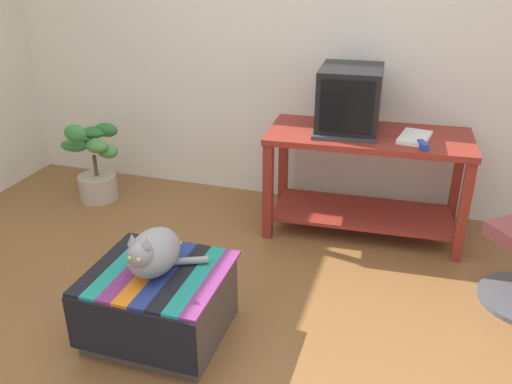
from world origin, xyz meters
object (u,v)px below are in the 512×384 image
at_px(desk, 366,166).
at_px(cat, 153,253).
at_px(book, 415,137).
at_px(ottoman_with_blanket, 160,303).
at_px(keyboard, 344,136).
at_px(tv_monitor, 350,100).
at_px(potted_plant, 95,165).
at_px(stapler, 423,145).

distance_m(desk, cat, 1.64).
bearing_deg(book, ottoman_with_blanket, -119.69).
distance_m(keyboard, book, 0.44).
distance_m(desk, keyboard, 0.31).
height_order(desk, ottoman_with_blanket, desk).
height_order(tv_monitor, keyboard, tv_monitor).
xyz_separation_m(potted_plant, stapler, (2.36, -0.08, 0.44)).
relative_size(desk, ottoman_with_blanket, 2.03).
relative_size(keyboard, book, 1.41).
xyz_separation_m(tv_monitor, book, (0.43, -0.06, -0.19)).
bearing_deg(tv_monitor, stapler, -27.82).
xyz_separation_m(book, ottoman_with_blanket, (-1.11, -1.37, -0.53)).
distance_m(tv_monitor, keyboard, 0.26).
xyz_separation_m(keyboard, potted_plant, (-1.88, 0.04, -0.43)).
height_order(cat, stapler, stapler).
relative_size(desk, potted_plant, 2.06).
xyz_separation_m(tv_monitor, keyboard, (0.00, -0.18, -0.19)).
distance_m(book, potted_plant, 2.35).
relative_size(tv_monitor, ottoman_with_blanket, 0.74).
height_order(desk, keyboard, keyboard).
relative_size(ottoman_with_blanket, cat, 1.86).
xyz_separation_m(tv_monitor, potted_plant, (-1.88, -0.14, -0.62)).
relative_size(tv_monitor, stapler, 4.40).
distance_m(cat, stapler, 1.71).
bearing_deg(keyboard, book, 7.42).
distance_m(ottoman_with_blanket, potted_plant, 1.77).
xyz_separation_m(desk, keyboard, (-0.14, -0.14, 0.24)).
distance_m(book, ottoman_with_blanket, 1.85).
distance_m(desk, book, 0.37).
bearing_deg(tv_monitor, potted_plant, -178.95).
bearing_deg(ottoman_with_blanket, potted_plant, 132.60).
relative_size(desk, stapler, 12.07).
height_order(desk, book, book).
bearing_deg(keyboard, cat, -125.58).
distance_m(keyboard, potted_plant, 1.93).
height_order(ottoman_with_blanket, potted_plant, potted_plant).
bearing_deg(desk, stapler, -32.06).
relative_size(cat, stapler, 3.21).
relative_size(tv_monitor, potted_plant, 0.75).
height_order(tv_monitor, book, tv_monitor).
distance_m(keyboard, ottoman_with_blanket, 1.53).
xyz_separation_m(desk, cat, (-0.83, -1.42, 0.01)).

